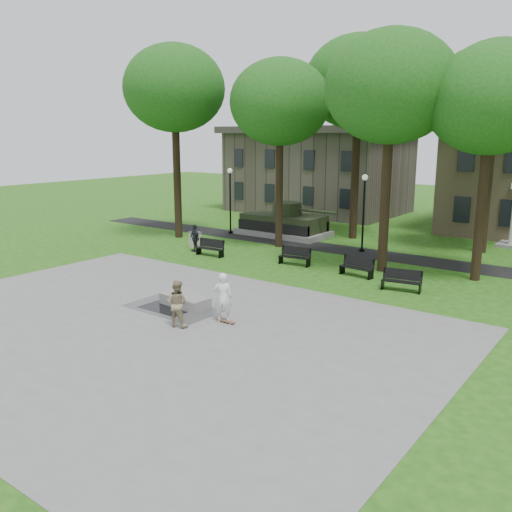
% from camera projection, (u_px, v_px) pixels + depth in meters
% --- Properties ---
extents(ground, '(120.00, 120.00, 0.00)m').
position_uv_depth(ground, '(229.00, 296.00, 24.16)').
color(ground, '#1A4B11').
rests_on(ground, ground).
extents(plaza, '(22.00, 16.00, 0.02)m').
position_uv_depth(plaza, '(144.00, 327.00, 20.24)').
color(plaza, gray).
rests_on(plaza, ground).
extents(footpath, '(44.00, 2.60, 0.01)m').
position_uv_depth(footpath, '(352.00, 251.00, 33.54)').
color(footpath, black).
rests_on(footpath, ground).
extents(building_left, '(15.00, 10.00, 7.20)m').
position_uv_depth(building_left, '(318.00, 173.00, 50.51)').
color(building_left, '#4C443D').
rests_on(building_left, ground).
extents(tree_0, '(6.80, 6.80, 12.97)m').
position_uv_depth(tree_0, '(174.00, 89.00, 36.01)').
color(tree_0, black).
rests_on(tree_0, ground).
extents(tree_1, '(6.20, 6.20, 11.63)m').
position_uv_depth(tree_1, '(280.00, 103.00, 33.04)').
color(tree_1, black).
rests_on(tree_1, ground).
extents(tree_2, '(6.60, 6.60, 12.16)m').
position_uv_depth(tree_2, '(391.00, 88.00, 26.73)').
color(tree_2, black).
rests_on(tree_2, ground).
extents(tree_3, '(6.00, 6.00, 11.19)m').
position_uv_depth(tree_3, '(491.00, 101.00, 25.04)').
color(tree_3, black).
rests_on(tree_3, ground).
extents(tree_4, '(7.20, 7.20, 13.50)m').
position_uv_depth(tree_4, '(359.00, 83.00, 35.57)').
color(tree_4, black).
rests_on(tree_4, ground).
extents(tree_5, '(6.40, 6.40, 12.44)m').
position_uv_depth(tree_5, '(497.00, 88.00, 31.15)').
color(tree_5, black).
rests_on(tree_5, ground).
extents(lamp_left, '(0.36, 0.36, 4.73)m').
position_uv_depth(lamp_left, '(230.00, 195.00, 39.00)').
color(lamp_left, black).
rests_on(lamp_left, ground).
extents(lamp_mid, '(0.36, 0.36, 4.73)m').
position_uv_depth(lamp_mid, '(364.00, 207.00, 32.87)').
color(lamp_mid, black).
rests_on(lamp_mid, ground).
extents(tank_monument, '(7.45, 3.40, 2.40)m').
position_uv_depth(tank_monument, '(284.00, 223.00, 38.69)').
color(tank_monument, gray).
rests_on(tank_monument, ground).
extents(puddle, '(2.20, 1.20, 0.00)m').
position_uv_depth(puddle, '(166.00, 308.00, 22.42)').
color(puddle, black).
rests_on(puddle, plaza).
extents(concrete_block, '(2.27, 1.18, 0.45)m').
position_uv_depth(concrete_block, '(185.00, 301.00, 22.72)').
color(concrete_block, gray).
rests_on(concrete_block, plaza).
extents(skateboard, '(0.78, 0.21, 0.07)m').
position_uv_depth(skateboard, '(226.00, 322.00, 20.72)').
color(skateboard, brown).
rests_on(skateboard, plaza).
extents(skateboarder, '(0.84, 0.76, 1.93)m').
position_uv_depth(skateboarder, '(223.00, 297.00, 20.66)').
color(skateboarder, white).
rests_on(skateboarder, plaza).
extents(friend_watching, '(1.00, 0.86, 1.79)m').
position_uv_depth(friend_watching, '(177.00, 303.00, 20.14)').
color(friend_watching, '#998762').
rests_on(friend_watching, plaza).
extents(pedestrian_walker, '(1.06, 0.69, 1.68)m').
position_uv_depth(pedestrian_walker, '(195.00, 238.00, 33.29)').
color(pedestrian_walker, black).
rests_on(pedestrian_walker, ground).
extents(park_bench_0, '(1.82, 0.62, 1.00)m').
position_uv_depth(park_bench_0, '(211.00, 247.00, 32.18)').
color(park_bench_0, black).
rests_on(park_bench_0, ground).
extents(park_bench_1, '(1.84, 0.70, 1.00)m').
position_uv_depth(park_bench_1, '(295.00, 256.00, 29.91)').
color(park_bench_1, black).
rests_on(park_bench_1, ground).
extents(park_bench_2, '(1.84, 0.72, 1.00)m').
position_uv_depth(park_bench_2, '(357.00, 266.00, 27.51)').
color(park_bench_2, black).
rests_on(park_bench_2, ground).
extents(park_bench_3, '(1.85, 0.84, 1.00)m').
position_uv_depth(park_bench_3, '(402.00, 280.00, 24.93)').
color(park_bench_3, black).
rests_on(park_bench_3, ground).
extents(trash_bin, '(0.78, 0.78, 0.96)m').
position_uv_depth(trash_bin, '(195.00, 239.00, 34.80)').
color(trash_bin, '#B7AC96').
rests_on(trash_bin, ground).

